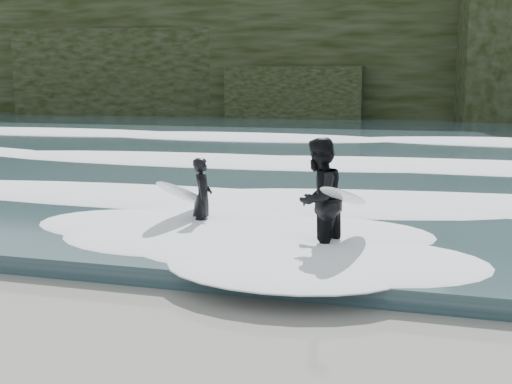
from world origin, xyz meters
TOP-DOWN VIEW (x-y plane):
  - sea at (0.00, 29.00)m, footprint 90.00×52.00m
  - headland at (0.00, 46.00)m, footprint 70.00×9.00m
  - foam_near at (0.00, 9.00)m, footprint 60.00×3.20m
  - foam_mid at (0.00, 16.00)m, footprint 60.00×4.00m
  - foam_far at (0.00, 25.00)m, footprint 60.00×4.80m
  - surfer_left at (-2.05, 6.20)m, footprint 0.99×1.99m
  - surfer_right at (0.51, 5.08)m, footprint 1.35×1.97m

SIDE VIEW (x-z plane):
  - sea at x=0.00m, z-range 0.00..0.30m
  - foam_near at x=0.00m, z-range 0.30..0.50m
  - foam_mid at x=0.00m, z-range 0.30..0.54m
  - foam_far at x=0.00m, z-range 0.30..0.60m
  - surfer_left at x=-2.05m, z-range 0.01..1.51m
  - surfer_right at x=0.51m, z-range 0.00..2.03m
  - headland at x=0.00m, z-range 0.00..10.00m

